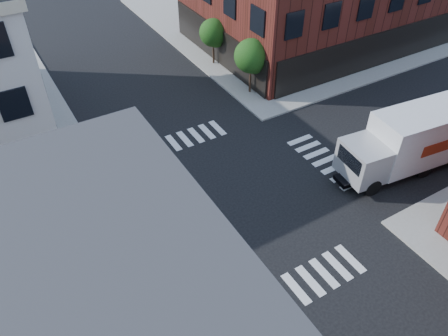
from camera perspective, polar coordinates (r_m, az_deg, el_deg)
ground at (r=26.63m, az=1.67°, el=-3.90°), size 120.00×120.00×0.00m
sidewalk_ne at (r=51.97m, az=9.48°, el=18.87°), size 30.00×30.00×0.15m
tree_near at (r=35.17m, az=3.66°, el=14.20°), size 2.69×2.69×4.49m
tree_far at (r=39.92m, az=-1.33°, el=17.09°), size 2.43×2.43×4.07m
signal_pole at (r=18.61m, az=-5.15°, el=-17.32°), size 1.29×1.24×4.60m
box_truck at (r=29.81m, az=23.18°, el=3.27°), size 9.39×3.77×4.16m
traffic_cone at (r=21.43m, az=-3.41°, el=-17.89°), size 0.50×0.50×0.72m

